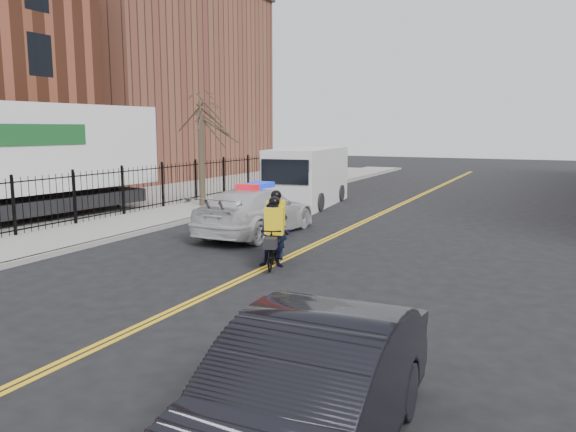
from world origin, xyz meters
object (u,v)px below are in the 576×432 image
at_px(police_cruiser, 256,211).
at_px(cyclist_near, 276,235).
at_px(cargo_van, 306,178).
at_px(cyclist_far, 274,240).
at_px(dark_sedan, 306,398).

relative_size(police_cruiser, cyclist_near, 2.67).
xyz_separation_m(police_cruiser, cargo_van, (-1.45, 7.44, 0.49)).
relative_size(cargo_van, cyclist_far, 3.44).
distance_m(cyclist_near, cyclist_far, 0.89).
height_order(police_cruiser, cargo_van, cargo_van).
bearing_deg(cyclist_far, police_cruiser, 105.98).
bearing_deg(cargo_van, dark_sedan, -72.37).
bearing_deg(cyclist_near, cargo_van, 86.94).
height_order(cargo_van, cyclist_far, cargo_van).
relative_size(dark_sedan, cargo_van, 0.74).
bearing_deg(cargo_van, cyclist_near, -76.65).
xyz_separation_m(dark_sedan, cyclist_far, (-4.27, 7.58, -0.07)).
height_order(dark_sedan, cargo_van, cargo_van).
distance_m(police_cruiser, dark_sedan, 13.24).
relative_size(cargo_van, cyclist_near, 3.17).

